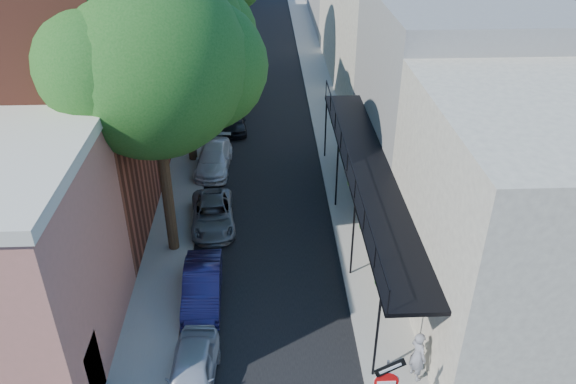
{
  "coord_description": "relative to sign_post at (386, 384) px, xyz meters",
  "views": [
    {
      "loc": [
        0.1,
        -9.06,
        14.08
      ],
      "look_at": [
        0.94,
        9.78,
        2.8
      ],
      "focal_mm": 35.0,
      "sensor_mm": 36.0,
      "label": 1
    }
  ],
  "objects": [
    {
      "name": "oak_mid",
      "position": [
        -6.58,
        17.26,
        5.02
      ],
      "size": [
        6.6,
        6.0,
        10.2
      ],
      "color": "black",
      "rests_on": "ground"
    },
    {
      "name": "sidewalk_left",
      "position": [
        -7.16,
        29.03,
        -1.98
      ],
      "size": [
        2.0,
        64.0,
        0.12
      ],
      "primitive_type": "cube",
      "color": "gray",
      "rests_on": "ground"
    },
    {
      "name": "parked_car_f",
      "position": [
        -4.56,
        25.79,
        -1.42
      ],
      "size": [
        1.65,
        3.87,
        1.24
      ],
      "primitive_type": "imported",
      "rotation": [
        0.0,
        0.0,
        -0.09
      ],
      "color": "slate",
      "rests_on": "ground"
    },
    {
      "name": "parked_car_a",
      "position": [
        -5.45,
        1.9,
        -1.42
      ],
      "size": [
        1.62,
        3.66,
        1.22
      ],
      "primitive_type": "imported",
      "rotation": [
        0.0,
        0.0,
        -0.05
      ],
      "color": "#A3A9B4",
      "rests_on": "ground"
    },
    {
      "name": "buildings_left",
      "position": [
        -12.46,
        27.79,
        2.9
      ],
      "size": [
        10.1,
        59.1,
        12.0
      ],
      "color": "#C17463",
      "rests_on": "ground"
    },
    {
      "name": "parked_car_e",
      "position": [
        -4.92,
        20.93,
        -1.45
      ],
      "size": [
        1.71,
        3.56,
        1.17
      ],
      "primitive_type": "imported",
      "rotation": [
        0.0,
        0.0,
        0.09
      ],
      "color": "black",
      "rests_on": "ground"
    },
    {
      "name": "buildings_right",
      "position": [
        5.83,
        28.51,
        2.39
      ],
      "size": [
        9.8,
        55.0,
        10.0
      ],
      "color": "beige",
      "rests_on": "ground"
    },
    {
      "name": "road_surface",
      "position": [
        -3.16,
        29.03,
        -2.03
      ],
      "size": [
        6.0,
        64.0,
        0.01
      ],
      "primitive_type": "cube",
      "color": "black",
      "rests_on": "ground"
    },
    {
      "name": "sidewalk_right",
      "position": [
        0.84,
        29.03,
        -1.98
      ],
      "size": [
        2.0,
        64.0,
        0.12
      ],
      "primitive_type": "cube",
      "color": "gray",
      "rests_on": "ground"
    },
    {
      "name": "parked_car_b",
      "position": [
        -5.48,
        5.9,
        -1.41
      ],
      "size": [
        1.44,
        3.85,
        1.25
      ],
      "primitive_type": "imported",
      "rotation": [
        0.0,
        0.0,
        0.03
      ],
      "color": "#181646",
      "rests_on": "ground"
    },
    {
      "name": "parked_car_d",
      "position": [
        -5.76,
        16.05,
        -1.43
      ],
      "size": [
        1.92,
        4.25,
        1.21
      ],
      "primitive_type": "imported",
      "rotation": [
        0.0,
        0.0,
        -0.05
      ],
      "color": "silver",
      "rests_on": "ground"
    },
    {
      "name": "oak_near",
      "position": [
        -6.53,
        9.29,
        5.84
      ],
      "size": [
        7.48,
        6.8,
        11.42
      ],
      "color": "black",
      "rests_on": "ground"
    },
    {
      "name": "parked_car_g",
      "position": [
        -5.54,
        32.02,
        -1.38
      ],
      "size": [
        2.52,
        4.85,
        1.31
      ],
      "primitive_type": "imported",
      "rotation": [
        0.0,
        0.0,
        0.08
      ],
      "color": "#99A1AD",
      "rests_on": "ground"
    },
    {
      "name": "pedestrian",
      "position": [
        1.44,
        1.89,
        -1.02
      ],
      "size": [
        0.65,
        0.77,
        1.8
      ],
      "primitive_type": "imported",
      "rotation": [
        0.0,
        0.0,
        1.96
      ],
      "color": "gray",
      "rests_on": "sidewalk_right"
    },
    {
      "name": "sign_post",
      "position": [
        0.0,
        0.0,
        0.0
      ],
      "size": [
        0.89,
        0.17,
        2.99
      ],
      "color": "#595B60",
      "rests_on": "ground"
    },
    {
      "name": "parked_car_c",
      "position": [
        -5.44,
        10.78,
        -1.48
      ],
      "size": [
        2.18,
        4.14,
        1.11
      ],
      "primitive_type": "imported",
      "rotation": [
        0.0,
        0.0,
        0.09
      ],
      "color": "slate",
      "rests_on": "ground"
    }
  ]
}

